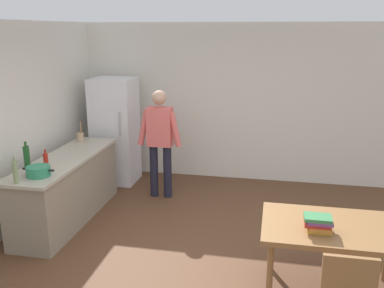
% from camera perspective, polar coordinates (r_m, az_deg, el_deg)
% --- Properties ---
extents(ground_plane, '(14.00, 14.00, 0.00)m').
position_cam_1_polar(ground_plane, '(4.98, 0.88, -15.89)').
color(ground_plane, brown).
extents(wall_back, '(6.40, 0.12, 2.70)m').
position_cam_1_polar(wall_back, '(7.33, 5.21, 5.61)').
color(wall_back, silver).
rests_on(wall_back, ground_plane).
extents(kitchen_counter, '(0.64, 2.20, 0.90)m').
position_cam_1_polar(kitchen_counter, '(6.09, -16.60, -5.80)').
color(kitchen_counter, gray).
rests_on(kitchen_counter, ground_plane).
extents(refrigerator, '(0.70, 0.67, 1.80)m').
position_cam_1_polar(refrigerator, '(7.30, -10.40, 1.78)').
color(refrigerator, white).
rests_on(refrigerator, ground_plane).
extents(person, '(0.70, 0.22, 1.70)m').
position_cam_1_polar(person, '(6.48, -4.38, 0.96)').
color(person, '#1E1E2D').
rests_on(person, ground_plane).
extents(dining_table, '(1.40, 0.90, 0.75)m').
position_cam_1_polar(dining_table, '(4.38, 18.86, -11.39)').
color(dining_table, olive).
rests_on(dining_table, ground_plane).
extents(cooking_pot, '(0.40, 0.28, 0.12)m').
position_cam_1_polar(cooking_pot, '(5.29, -20.18, -3.48)').
color(cooking_pot, '#2D845B').
rests_on(cooking_pot, kitchen_counter).
extents(utensil_jar, '(0.11, 0.11, 0.32)m').
position_cam_1_polar(utensil_jar, '(6.70, -14.96, 0.97)').
color(utensil_jar, tan).
rests_on(utensil_jar, kitchen_counter).
extents(bottle_vinegar_tall, '(0.06, 0.06, 0.32)m').
position_cam_1_polar(bottle_vinegar_tall, '(5.12, -22.93, -3.50)').
color(bottle_vinegar_tall, gray).
rests_on(bottle_vinegar_tall, kitchen_counter).
extents(bottle_wine_green, '(0.08, 0.08, 0.34)m').
position_cam_1_polar(bottle_wine_green, '(5.62, -21.58, -1.62)').
color(bottle_wine_green, '#1E5123').
rests_on(bottle_wine_green, kitchen_counter).
extents(bottle_sauce_red, '(0.06, 0.06, 0.24)m').
position_cam_1_polar(bottle_sauce_red, '(5.56, -19.27, -2.12)').
color(bottle_sauce_red, '#B22319').
rests_on(bottle_sauce_red, kitchen_counter).
extents(book_stack, '(0.26, 0.21, 0.16)m').
position_cam_1_polar(book_stack, '(4.14, 16.83, -10.27)').
color(book_stack, gold).
rests_on(book_stack, dining_table).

